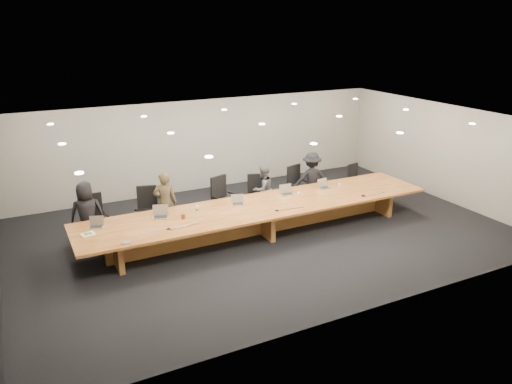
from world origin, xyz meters
The scene contains 28 objects.
ground centered at (0.00, 0.00, 0.00)m, with size 12.00×12.00×0.00m, color black.
back_wall centered at (0.00, 4.00, 1.40)m, with size 12.00×0.02×2.80m, color beige.
conference_table centered at (0.00, 0.00, 0.52)m, with size 9.00×1.80×0.75m.
chair_far_left centered at (-3.77, 1.32, 0.59)m, with size 0.60×0.60×1.19m, color black, non-canonical shape.
chair_left centered at (-2.49, 1.35, 0.59)m, with size 0.60×0.60×1.18m, color black, non-canonical shape.
chair_mid_left centered at (-0.46, 1.23, 0.60)m, with size 0.61×0.61×1.21m, color black, non-canonical shape.
chair_mid_right centered at (0.50, 1.24, 0.55)m, with size 0.56×0.56×1.11m, color black, non-canonical shape.
chair_right centered at (1.91, 1.35, 0.58)m, with size 0.59×0.59×1.17m, color black, non-canonical shape.
chair_far_right centered at (3.85, 1.17, 0.50)m, with size 0.51×0.51×1.01m, color black, non-canonical shape.
person_a centered at (-3.95, 1.21, 0.79)m, with size 0.77×0.50×1.58m, color black.
person_b centered at (-2.10, 1.12, 0.79)m, with size 0.58×0.38×1.59m, color #3C3421.
person_c centered at (0.71, 1.28, 0.67)m, with size 0.65×0.51×1.34m, color #525254.
person_d centered at (2.25, 1.22, 0.77)m, with size 0.99×0.57×1.54m, color black.
laptop_a centered at (-3.89, 0.40, 0.87)m, with size 0.30×0.22×0.24m, color tan, non-canonical shape.
laptop_b centered at (-2.46, 0.32, 0.89)m, with size 0.36×0.26×0.28m, color tan, non-canonical shape.
laptop_c centered at (-0.50, 0.31, 0.87)m, with size 0.30×0.22×0.24m, color #C0AB92, non-canonical shape.
laptop_d centered at (0.96, 0.38, 0.88)m, with size 0.34×0.24×0.26m, color #B6A88B, non-canonical shape.
laptop_e centered at (2.14, 0.39, 0.88)m, with size 0.32×0.23×0.25m, color #BCB18F, non-canonical shape.
water_bottle centered at (-1.61, 0.18, 0.85)m, with size 0.06×0.06×0.20m, color silver.
amber_mug centered at (-2.01, 0.02, 0.81)m, with size 0.09×0.09×0.11m, color brown.
paper_cup_near centered at (1.20, 0.22, 0.79)m, with size 0.07×0.07×0.08m, color white.
paper_cup_far centered at (2.59, 0.35, 0.79)m, with size 0.07×0.07×0.08m, color white.
notepad centered at (-4.11, 0.08, 0.76)m, with size 0.28×0.22×0.02m, color white.
lime_gadget centered at (-4.11, 0.07, 0.78)m, with size 0.16×0.09×0.03m, color green.
av_box centered at (-3.48, -0.72, 0.76)m, with size 0.19×0.14×0.03m, color #B5B4BA.
mic_left centered at (-2.49, -0.41, 0.76)m, with size 0.11×0.11×0.03m, color black.
mic_center centered at (0.15, -0.50, 0.76)m, with size 0.11×0.11×0.03m, color black.
mic_right centered at (2.66, -0.59, 0.77)m, with size 0.13×0.13×0.03m, color black.
Camera 1 is at (-5.31, -10.19, 5.05)m, focal length 35.00 mm.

